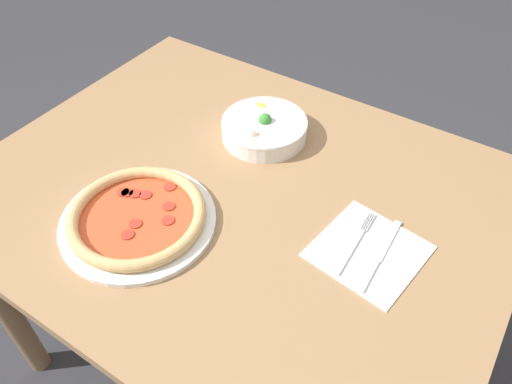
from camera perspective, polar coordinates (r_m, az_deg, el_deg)
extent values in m
plane|color=#333338|center=(1.70, -1.48, -17.58)|extent=(8.00, 8.00, 0.00)
cube|color=#99724C|center=(1.12, -2.15, -0.32)|extent=(1.17, 0.92, 0.03)
cylinder|color=olive|center=(1.54, -27.08, -11.09)|extent=(0.06, 0.06, 0.70)
cylinder|color=olive|center=(1.83, -8.18, 5.14)|extent=(0.06, 0.06, 0.70)
cylinder|color=olive|center=(1.55, 23.23, -8.73)|extent=(0.06, 0.06, 0.70)
cylinder|color=white|center=(1.06, -13.30, -3.28)|extent=(0.32, 0.32, 0.01)
torus|color=tan|center=(1.05, -13.47, -2.59)|extent=(0.28, 0.28, 0.03)
cylinder|color=#D14C28|center=(1.06, -13.38, -2.96)|extent=(0.25, 0.25, 0.01)
cylinder|color=#A83323|center=(1.10, -13.65, -0.19)|extent=(0.03, 0.03, 0.00)
cylinder|color=#A83323|center=(1.09, -12.52, -0.34)|extent=(0.03, 0.03, 0.00)
cylinder|color=#A83323|center=(1.10, -9.82, 0.58)|extent=(0.03, 0.03, 0.00)
cylinder|color=#A83323|center=(1.11, -14.50, -0.08)|extent=(0.03, 0.03, 0.00)
cylinder|color=#A83323|center=(1.11, -14.92, -0.02)|extent=(0.03, 0.03, 0.00)
cylinder|color=#A83323|center=(1.04, -13.62, -3.56)|extent=(0.03, 0.03, 0.00)
cylinder|color=#A83323|center=(1.06, -9.94, -1.64)|extent=(0.03, 0.03, 0.00)
cylinder|color=#A83323|center=(1.03, -10.02, -3.23)|extent=(0.03, 0.03, 0.00)
cylinder|color=#A83323|center=(1.03, -14.48, -4.76)|extent=(0.03, 0.03, 0.00)
cylinder|color=white|center=(1.24, 0.96, 7.24)|extent=(0.21, 0.21, 0.05)
torus|color=white|center=(1.22, 0.97, 7.94)|extent=(0.21, 0.21, 0.01)
ellipsoid|color=#998466|center=(1.24, 0.88, 8.24)|extent=(0.04, 0.04, 0.02)
ellipsoid|color=tan|center=(1.26, 2.69, 8.90)|extent=(0.04, 0.04, 0.02)
ellipsoid|color=tan|center=(1.23, -2.14, 7.81)|extent=(0.04, 0.04, 0.02)
ellipsoid|color=#998466|center=(1.18, -0.09, 6.34)|extent=(0.04, 0.04, 0.02)
ellipsoid|color=#998466|center=(1.19, -0.19, 6.63)|extent=(0.04, 0.04, 0.02)
ellipsoid|color=#998466|center=(1.23, 2.55, 7.66)|extent=(0.04, 0.03, 0.02)
ellipsoid|color=tan|center=(1.21, -0.58, 7.13)|extent=(0.04, 0.03, 0.02)
ellipsoid|color=#998466|center=(1.26, 1.72, 8.53)|extent=(0.04, 0.04, 0.02)
sphere|color=#388433|center=(1.22, 1.04, 8.24)|extent=(0.03, 0.03, 0.03)
ellipsoid|color=yellow|center=(1.28, 0.54, 9.74)|extent=(0.04, 0.02, 0.02)
cube|color=white|center=(1.02, 12.79, -6.51)|extent=(0.22, 0.22, 0.00)
cube|color=silver|center=(1.00, 10.72, -6.75)|extent=(0.01, 0.13, 0.00)
cube|color=silver|center=(1.06, 12.98, -3.49)|extent=(0.00, 0.05, 0.00)
cube|color=silver|center=(1.06, 12.77, -3.41)|extent=(0.00, 0.05, 0.00)
cube|color=silver|center=(1.06, 12.56, -3.32)|extent=(0.00, 0.05, 0.00)
cube|color=silver|center=(1.06, 12.34, -3.24)|extent=(0.00, 0.05, 0.00)
cube|color=silver|center=(0.97, 12.82, -9.40)|extent=(0.01, 0.08, 0.01)
cube|color=silver|center=(1.04, 14.87, -5.41)|extent=(0.02, 0.12, 0.00)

